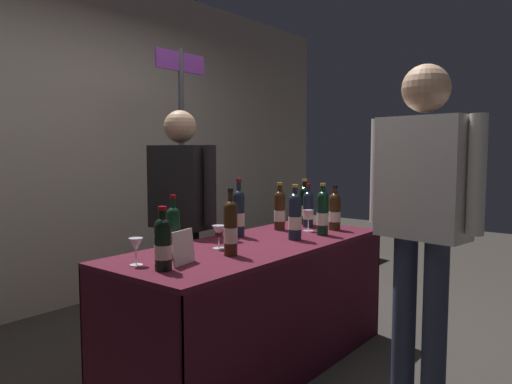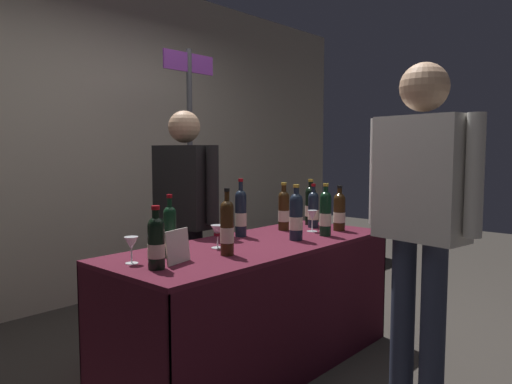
{
  "view_description": "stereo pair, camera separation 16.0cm",
  "coord_description": "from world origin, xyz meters",
  "px_view_note": "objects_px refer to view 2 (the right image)",
  "views": [
    {
      "loc": [
        -2.18,
        -1.73,
        1.29
      ],
      "look_at": [
        0.0,
        0.0,
        1.05
      ],
      "focal_mm": 33.82,
      "sensor_mm": 36.0,
      "label": 1
    },
    {
      "loc": [
        -2.08,
        -1.85,
        1.29
      ],
      "look_at": [
        0.0,
        0.0,
        1.05
      ],
      "focal_mm": 33.82,
      "sensor_mm": 36.0,
      "label": 2
    }
  ],
  "objects_px": {
    "featured_wine_bottle": "(313,209)",
    "booth_signpost": "(190,155)",
    "tasting_table": "(256,281)",
    "wine_glass_mid": "(218,232)",
    "taster_foreground_right": "(421,203)",
    "wine_glass_near_vendor": "(131,244)",
    "wine_glass_near_taster": "(312,216)",
    "vendor_presenter": "(185,205)",
    "display_bottle_0": "(241,212)"
  },
  "relations": [
    {
      "from": "featured_wine_bottle",
      "to": "wine_glass_mid",
      "type": "relative_size",
      "value": 2.39
    },
    {
      "from": "display_bottle_0",
      "to": "wine_glass_near_taster",
      "type": "xyz_separation_m",
      "value": [
        0.45,
        -0.23,
        -0.05
      ]
    },
    {
      "from": "display_bottle_0",
      "to": "wine_glass_near_vendor",
      "type": "height_order",
      "value": "display_bottle_0"
    },
    {
      "from": "vendor_presenter",
      "to": "taster_foreground_right",
      "type": "distance_m",
      "value": 1.55
    },
    {
      "from": "wine_glass_near_vendor",
      "to": "wine_glass_near_taster",
      "type": "relative_size",
      "value": 0.91
    },
    {
      "from": "tasting_table",
      "to": "taster_foreground_right",
      "type": "height_order",
      "value": "taster_foreground_right"
    },
    {
      "from": "wine_glass_near_vendor",
      "to": "booth_signpost",
      "type": "relative_size",
      "value": 0.06
    },
    {
      "from": "wine_glass_near_vendor",
      "to": "taster_foreground_right",
      "type": "relative_size",
      "value": 0.08
    },
    {
      "from": "tasting_table",
      "to": "featured_wine_bottle",
      "type": "distance_m",
      "value": 0.78
    },
    {
      "from": "display_bottle_0",
      "to": "vendor_presenter",
      "type": "relative_size",
      "value": 0.24
    },
    {
      "from": "booth_signpost",
      "to": "featured_wine_bottle",
      "type": "bearing_deg",
      "value": -76.3
    },
    {
      "from": "display_bottle_0",
      "to": "vendor_presenter",
      "type": "bearing_deg",
      "value": 103.71
    },
    {
      "from": "wine_glass_near_taster",
      "to": "vendor_presenter",
      "type": "bearing_deg",
      "value": 130.33
    },
    {
      "from": "taster_foreground_right",
      "to": "booth_signpost",
      "type": "relative_size",
      "value": 0.82
    },
    {
      "from": "wine_glass_near_vendor",
      "to": "featured_wine_bottle",
      "type": "bearing_deg",
      "value": -1.03
    },
    {
      "from": "tasting_table",
      "to": "display_bottle_0",
      "type": "xyz_separation_m",
      "value": [
        0.1,
        0.22,
        0.38
      ]
    },
    {
      "from": "display_bottle_0",
      "to": "tasting_table",
      "type": "bearing_deg",
      "value": -114.65
    },
    {
      "from": "featured_wine_bottle",
      "to": "taster_foreground_right",
      "type": "distance_m",
      "value": 1.11
    },
    {
      "from": "wine_glass_mid",
      "to": "wine_glass_near_taster",
      "type": "height_order",
      "value": "wine_glass_near_taster"
    },
    {
      "from": "tasting_table",
      "to": "vendor_presenter",
      "type": "height_order",
      "value": "vendor_presenter"
    },
    {
      "from": "tasting_table",
      "to": "wine_glass_near_taster",
      "type": "height_order",
      "value": "wine_glass_near_taster"
    },
    {
      "from": "featured_wine_bottle",
      "to": "vendor_presenter",
      "type": "distance_m",
      "value": 0.89
    },
    {
      "from": "wine_glass_mid",
      "to": "wine_glass_near_taster",
      "type": "xyz_separation_m",
      "value": [
        0.8,
        -0.08,
        0.01
      ]
    },
    {
      "from": "wine_glass_mid",
      "to": "featured_wine_bottle",
      "type": "bearing_deg",
      "value": 0.97
    },
    {
      "from": "tasting_table",
      "to": "taster_foreground_right",
      "type": "relative_size",
      "value": 1.09
    },
    {
      "from": "featured_wine_bottle",
      "to": "display_bottle_0",
      "type": "relative_size",
      "value": 0.84
    },
    {
      "from": "display_bottle_0",
      "to": "wine_glass_near_vendor",
      "type": "relative_size",
      "value": 2.81
    },
    {
      "from": "taster_foreground_right",
      "to": "wine_glass_near_vendor",
      "type": "bearing_deg",
      "value": 53.7
    },
    {
      "from": "wine_glass_near_vendor",
      "to": "display_bottle_0",
      "type": "bearing_deg",
      "value": 7.15
    },
    {
      "from": "display_bottle_0",
      "to": "taster_foreground_right",
      "type": "relative_size",
      "value": 0.21
    },
    {
      "from": "display_bottle_0",
      "to": "vendor_presenter",
      "type": "distance_m",
      "value": 0.43
    },
    {
      "from": "wine_glass_mid",
      "to": "booth_signpost",
      "type": "bearing_deg",
      "value": 56.15
    },
    {
      "from": "wine_glass_mid",
      "to": "taster_foreground_right",
      "type": "distance_m",
      "value": 1.08
    },
    {
      "from": "taster_foreground_right",
      "to": "display_bottle_0",
      "type": "bearing_deg",
      "value": 14.62
    },
    {
      "from": "featured_wine_bottle",
      "to": "booth_signpost",
      "type": "bearing_deg",
      "value": 103.7
    },
    {
      "from": "taster_foreground_right",
      "to": "wine_glass_mid",
      "type": "bearing_deg",
      "value": 34.47
    },
    {
      "from": "featured_wine_bottle",
      "to": "wine_glass_near_vendor",
      "type": "xyz_separation_m",
      "value": [
        -1.47,
        0.03,
        -0.04
      ]
    },
    {
      "from": "wine_glass_near_taster",
      "to": "taster_foreground_right",
      "type": "xyz_separation_m",
      "value": [
        -0.35,
        -0.89,
        0.18
      ]
    },
    {
      "from": "display_bottle_0",
      "to": "booth_signpost",
      "type": "distance_m",
      "value": 1.01
    },
    {
      "from": "tasting_table",
      "to": "wine_glass_mid",
      "type": "distance_m",
      "value": 0.41
    },
    {
      "from": "taster_foreground_right",
      "to": "wine_glass_near_taster",
      "type": "bearing_deg",
      "value": -12.01
    },
    {
      "from": "tasting_table",
      "to": "wine_glass_mid",
      "type": "relative_size",
      "value": 14.4
    },
    {
      "from": "tasting_table",
      "to": "booth_signpost",
      "type": "distance_m",
      "value": 1.39
    },
    {
      "from": "display_bottle_0",
      "to": "wine_glass_mid",
      "type": "bearing_deg",
      "value": -156.38
    },
    {
      "from": "featured_wine_bottle",
      "to": "vendor_presenter",
      "type": "relative_size",
      "value": 0.2
    },
    {
      "from": "wine_glass_near_taster",
      "to": "vendor_presenter",
      "type": "relative_size",
      "value": 0.09
    },
    {
      "from": "wine_glass_near_vendor",
      "to": "taster_foreground_right",
      "type": "distance_m",
      "value": 1.42
    },
    {
      "from": "booth_signpost",
      "to": "wine_glass_near_vendor",
      "type": "bearing_deg",
      "value": -140.92
    },
    {
      "from": "tasting_table",
      "to": "taster_foreground_right",
      "type": "xyz_separation_m",
      "value": [
        0.2,
        -0.9,
        0.51
      ]
    },
    {
      "from": "tasting_table",
      "to": "booth_signpost",
      "type": "height_order",
      "value": "booth_signpost"
    }
  ]
}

